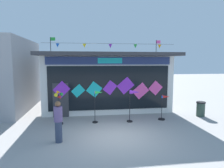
# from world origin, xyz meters

# --- Properties ---
(ground_plane) EXTENTS (80.00, 80.00, 0.00)m
(ground_plane) POSITION_xyz_m (0.00, 0.00, 0.00)
(ground_plane) COLOR #9E9B99
(kite_shop_building) EXTENTS (8.43, 6.02, 4.89)m
(kite_shop_building) POSITION_xyz_m (0.18, 5.86, 1.91)
(kite_shop_building) COLOR silver
(kite_shop_building) RESTS_ON ground_plane
(wind_spinner_far_left) EXTENTS (0.43, 0.36, 1.78)m
(wind_spinner_far_left) POSITION_xyz_m (-2.63, 1.97, 1.18)
(wind_spinner_far_left) COLOR black
(wind_spinner_far_left) RESTS_ON ground_plane
(wind_spinner_left) EXTENTS (0.57, 0.29, 1.71)m
(wind_spinner_left) POSITION_xyz_m (-0.66, 2.00, 1.16)
(wind_spinner_left) COLOR black
(wind_spinner_left) RESTS_ON ground_plane
(wind_spinner_center_left) EXTENTS (0.70, 0.37, 1.73)m
(wind_spinner_center_left) POSITION_xyz_m (1.27, 1.89, 1.33)
(wind_spinner_center_left) COLOR black
(wind_spinner_center_left) RESTS_ON ground_plane
(wind_spinner_center_right) EXTENTS (0.63, 0.38, 1.40)m
(wind_spinner_center_right) POSITION_xyz_m (3.06, 2.04, 0.87)
(wind_spinner_center_right) COLOR black
(wind_spinner_center_right) RESTS_ON ground_plane
(person_mid_plaza) EXTENTS (0.34, 0.34, 1.68)m
(person_mid_plaza) POSITION_xyz_m (-2.37, -0.37, 0.86)
(person_mid_plaza) COLOR #333D56
(person_mid_plaza) RESTS_ON ground_plane
(trash_bin) EXTENTS (0.52, 0.52, 0.88)m
(trash_bin) POSITION_xyz_m (5.49, 2.38, 0.44)
(trash_bin) COLOR #2D4238
(trash_bin) RESTS_ON ground_plane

